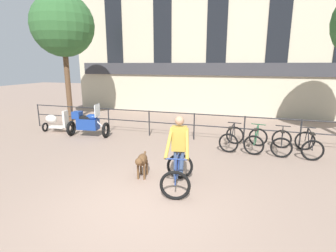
% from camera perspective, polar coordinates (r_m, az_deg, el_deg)
% --- Properties ---
extents(ground_plane, '(60.00, 60.00, 0.00)m').
position_cam_1_polar(ground_plane, '(5.75, -5.89, -16.94)').
color(ground_plane, gray).
extents(canal_railing, '(15.05, 0.05, 1.05)m').
position_cam_1_polar(canal_railing, '(10.18, 5.73, 0.91)').
color(canal_railing, '#232326').
rests_on(canal_railing, ground_plane).
extents(building_facade, '(18.00, 0.72, 10.16)m').
position_cam_1_polar(building_facade, '(15.80, 10.84, 21.02)').
color(building_facade, '#BCB299').
rests_on(building_facade, ground_plane).
extents(cyclist_with_bike, '(0.87, 1.27, 1.70)m').
position_cam_1_polar(cyclist_with_bike, '(6.25, 2.28, -6.56)').
color(cyclist_with_bike, black).
rests_on(cyclist_with_bike, ground_plane).
extents(dog, '(0.34, 0.88, 0.65)m').
position_cam_1_polar(dog, '(6.82, -5.74, -7.59)').
color(dog, brown).
rests_on(dog, ground_plane).
extents(parked_motorcycle, '(1.70, 0.81, 1.35)m').
position_cam_1_polar(parked_motorcycle, '(11.05, -17.10, 0.59)').
color(parked_motorcycle, black).
rests_on(parked_motorcycle, ground_plane).
extents(parked_bicycle_near_lamp, '(0.80, 1.19, 0.86)m').
position_cam_1_polar(parked_bicycle_near_lamp, '(9.44, 13.71, -2.60)').
color(parked_bicycle_near_lamp, black).
rests_on(parked_bicycle_near_lamp, ground_plane).
extents(parked_bicycle_mid_left, '(0.81, 1.19, 0.86)m').
position_cam_1_polar(parked_bicycle_mid_left, '(9.42, 18.61, -2.95)').
color(parked_bicycle_mid_left, black).
rests_on(parked_bicycle_mid_left, ground_plane).
extents(parked_bicycle_mid_right, '(0.77, 1.17, 0.86)m').
position_cam_1_polar(parked_bicycle_mid_right, '(9.48, 23.49, -3.28)').
color(parked_bicycle_mid_right, black).
rests_on(parked_bicycle_mid_right, ground_plane).
extents(parked_bicycle_far_end, '(0.70, 1.13, 0.86)m').
position_cam_1_polar(parked_bicycle_far_end, '(9.61, 28.28, -3.58)').
color(parked_bicycle_far_end, black).
rests_on(parked_bicycle_far_end, ground_plane).
extents(parked_scooter, '(1.32, 0.54, 0.96)m').
position_cam_1_polar(parked_scooter, '(12.27, -23.18, 0.84)').
color(parked_scooter, black).
rests_on(parked_scooter, ground_plane).
extents(tree_canalside_left, '(2.98, 2.98, 6.20)m').
position_cam_1_polar(tree_canalside_left, '(14.40, -21.92, 19.58)').
color(tree_canalside_left, brown).
rests_on(tree_canalside_left, ground_plane).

